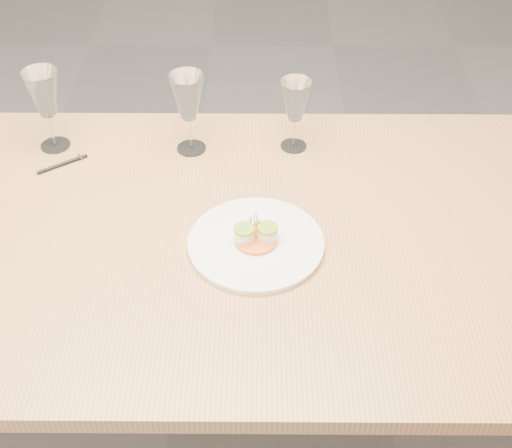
{
  "coord_description": "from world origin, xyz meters",
  "views": [
    {
      "loc": [
        0.27,
        -1.21,
        1.86
      ],
      "look_at": [
        0.26,
        -0.03,
        0.8
      ],
      "focal_mm": 50.0,
      "sensor_mm": 36.0,
      "label": 1
    }
  ],
  "objects_px": {
    "dinner_plate": "(256,243)",
    "ballpoint_pen": "(63,164)",
    "wine_glass_2": "(295,102)",
    "dining_table": "(146,253)",
    "wine_glass_1": "(188,99)",
    "wine_glass_0": "(44,95)"
  },
  "relations": [
    {
      "from": "ballpoint_pen",
      "to": "dinner_plate",
      "type": "bearing_deg",
      "value": -65.27
    },
    {
      "from": "wine_glass_0",
      "to": "wine_glass_2",
      "type": "xyz_separation_m",
      "value": [
        0.63,
        0.0,
        -0.02
      ]
    },
    {
      "from": "ballpoint_pen",
      "to": "wine_glass_2",
      "type": "bearing_deg",
      "value": -25.96
    },
    {
      "from": "dining_table",
      "to": "wine_glass_2",
      "type": "relative_size",
      "value": 12.19
    },
    {
      "from": "ballpoint_pen",
      "to": "wine_glass_0",
      "type": "bearing_deg",
      "value": 79.05
    },
    {
      "from": "dinner_plate",
      "to": "wine_glass_0",
      "type": "distance_m",
      "value": 0.68
    },
    {
      "from": "ballpoint_pen",
      "to": "wine_glass_2",
      "type": "relative_size",
      "value": 0.6
    },
    {
      "from": "dinner_plate",
      "to": "dining_table",
      "type": "bearing_deg",
      "value": 170.0
    },
    {
      "from": "dinner_plate",
      "to": "wine_glass_2",
      "type": "xyz_separation_m",
      "value": [
        0.1,
        0.39,
        0.13
      ]
    },
    {
      "from": "dinner_plate",
      "to": "ballpoint_pen",
      "type": "distance_m",
      "value": 0.58
    },
    {
      "from": "dining_table",
      "to": "wine_glass_0",
      "type": "distance_m",
      "value": 0.49
    },
    {
      "from": "wine_glass_2",
      "to": "ballpoint_pen",
      "type": "bearing_deg",
      "value": -171.62
    },
    {
      "from": "dining_table",
      "to": "ballpoint_pen",
      "type": "height_order",
      "value": "ballpoint_pen"
    },
    {
      "from": "dining_table",
      "to": "wine_glass_1",
      "type": "bearing_deg",
      "value": 75.13
    },
    {
      "from": "wine_glass_1",
      "to": "wine_glass_2",
      "type": "distance_m",
      "value": 0.27
    },
    {
      "from": "dining_table",
      "to": "ballpoint_pen",
      "type": "xyz_separation_m",
      "value": [
        -0.24,
        0.25,
        0.07
      ]
    },
    {
      "from": "wine_glass_0",
      "to": "ballpoint_pen",
      "type": "bearing_deg",
      "value": -66.6
    },
    {
      "from": "dinner_plate",
      "to": "wine_glass_2",
      "type": "relative_size",
      "value": 1.56
    },
    {
      "from": "dining_table",
      "to": "ballpoint_pen",
      "type": "distance_m",
      "value": 0.36
    },
    {
      "from": "ballpoint_pen",
      "to": "wine_glass_1",
      "type": "distance_m",
      "value": 0.37
    },
    {
      "from": "wine_glass_1",
      "to": "dining_table",
      "type": "bearing_deg",
      "value": -104.87
    },
    {
      "from": "wine_glass_1",
      "to": "ballpoint_pen",
      "type": "bearing_deg",
      "value": -166.88
    }
  ]
}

